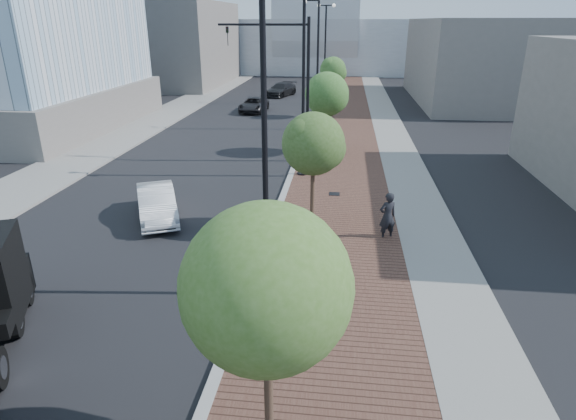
# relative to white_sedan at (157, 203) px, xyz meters

# --- Properties ---
(sidewalk) EXTENTS (7.00, 140.00, 0.12)m
(sidewalk) POSITION_rel_white_sedan_xyz_m (8.43, 24.60, -0.63)
(sidewalk) COLOR #4C2D23
(sidewalk) RESTS_ON ground
(concrete_strip) EXTENTS (2.40, 140.00, 0.13)m
(concrete_strip) POSITION_rel_white_sedan_xyz_m (11.13, 24.60, -0.63)
(concrete_strip) COLOR slate
(concrete_strip) RESTS_ON ground
(curb) EXTENTS (0.30, 140.00, 0.14)m
(curb) POSITION_rel_white_sedan_xyz_m (4.93, 24.60, -0.62)
(curb) COLOR gray
(curb) RESTS_ON ground
(west_sidewalk) EXTENTS (4.00, 140.00, 0.12)m
(west_sidewalk) POSITION_rel_white_sedan_xyz_m (-8.07, 24.60, -0.63)
(west_sidewalk) COLOR slate
(west_sidewalk) RESTS_ON ground
(white_sedan) EXTENTS (3.08, 4.42, 1.38)m
(white_sedan) POSITION_rel_white_sedan_xyz_m (0.00, 0.00, 0.00)
(white_sedan) COLOR silver
(white_sedan) RESTS_ON ground
(dark_car_mid) EXTENTS (2.33, 4.69, 1.28)m
(dark_car_mid) POSITION_rel_white_sedan_xyz_m (-0.63, 25.55, -0.05)
(dark_car_mid) COLOR black
(dark_car_mid) RESTS_ON ground
(dark_car_far) EXTENTS (3.47, 5.20, 1.40)m
(dark_car_far) POSITION_rel_white_sedan_xyz_m (0.57, 35.60, 0.01)
(dark_car_far) COLOR black
(dark_car_far) RESTS_ON ground
(pedestrian) EXTENTS (0.81, 0.69, 1.88)m
(pedestrian) POSITION_rel_white_sedan_xyz_m (9.42, -0.95, 0.25)
(pedestrian) COLOR black
(pedestrian) RESTS_ON ground
(streetlight_1) EXTENTS (1.44, 0.56, 9.21)m
(streetlight_1) POSITION_rel_white_sedan_xyz_m (5.42, -5.40, 3.65)
(streetlight_1) COLOR black
(streetlight_1) RESTS_ON ground
(streetlight_2) EXTENTS (1.72, 0.56, 9.28)m
(streetlight_2) POSITION_rel_white_sedan_xyz_m (5.53, 6.60, 4.13)
(streetlight_2) COLOR black
(streetlight_2) RESTS_ON ground
(streetlight_3) EXTENTS (1.44, 0.56, 9.21)m
(streetlight_3) POSITION_rel_white_sedan_xyz_m (5.42, 18.60, 3.65)
(streetlight_3) COLOR black
(streetlight_3) RESTS_ON ground
(streetlight_4) EXTENTS (1.72, 0.56, 9.28)m
(streetlight_4) POSITION_rel_white_sedan_xyz_m (5.53, 30.60, 4.13)
(streetlight_4) COLOR black
(streetlight_4) RESTS_ON ground
(traffic_mast) EXTENTS (5.09, 0.20, 8.00)m
(traffic_mast) POSITION_rel_white_sedan_xyz_m (4.63, 9.60, 4.29)
(traffic_mast) COLOR black
(traffic_mast) RESTS_ON ground
(tree_0) EXTENTS (2.79, 2.79, 5.26)m
(tree_0) POSITION_rel_white_sedan_xyz_m (6.57, -11.37, 3.16)
(tree_0) COLOR #382619
(tree_0) RESTS_ON ground
(tree_1) EXTENTS (2.42, 2.38, 4.70)m
(tree_1) POSITION_rel_white_sedan_xyz_m (6.57, -0.37, 2.80)
(tree_1) COLOR #382619
(tree_1) RESTS_ON ground
(tree_2) EXTENTS (2.66, 2.66, 4.98)m
(tree_2) POSITION_rel_white_sedan_xyz_m (6.57, 11.63, 2.95)
(tree_2) COLOR #382619
(tree_2) RESTS_ON ground
(tree_3) EXTENTS (2.24, 2.17, 5.05)m
(tree_3) POSITION_rel_white_sedan_xyz_m (6.57, 23.63, 3.25)
(tree_3) COLOR #382619
(tree_3) RESTS_ON ground
(convention_center) EXTENTS (50.00, 30.00, 50.00)m
(convention_center) POSITION_rel_white_sedan_xyz_m (2.93, 69.60, 5.31)
(convention_center) COLOR #A4A9AE
(convention_center) RESTS_ON ground
(commercial_block_nw) EXTENTS (14.00, 20.00, 10.00)m
(commercial_block_nw) POSITION_rel_white_sedan_xyz_m (-15.07, 44.60, 4.31)
(commercial_block_nw) COLOR #645F5A
(commercial_block_nw) RESTS_ON ground
(commercial_block_ne) EXTENTS (12.00, 22.00, 8.00)m
(commercial_block_ne) POSITION_rel_white_sedan_xyz_m (20.93, 34.60, 3.31)
(commercial_block_ne) COLOR #67615D
(commercial_block_ne) RESTS_ON ground
(utility_cover_1) EXTENTS (0.50, 0.50, 0.02)m
(utility_cover_1) POSITION_rel_white_sedan_xyz_m (7.33, -7.40, -0.56)
(utility_cover_1) COLOR black
(utility_cover_1) RESTS_ON sidewalk
(utility_cover_2) EXTENTS (0.50, 0.50, 0.02)m
(utility_cover_2) POSITION_rel_white_sedan_xyz_m (7.33, 3.60, -0.56)
(utility_cover_2) COLOR black
(utility_cover_2) RESTS_ON sidewalk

